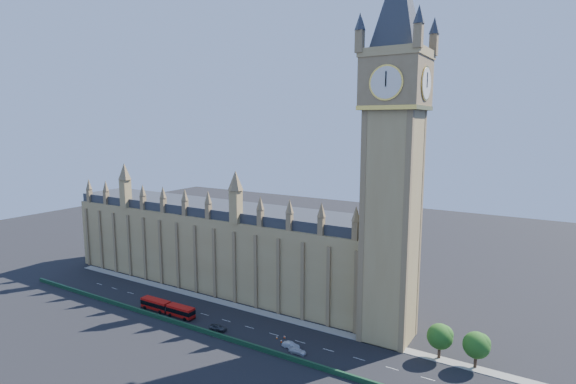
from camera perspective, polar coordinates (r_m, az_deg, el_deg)
The scene contains 15 objects.
ground at distance 130.18m, azimuth -6.43°, elevation -16.30°, with size 400.00×400.00×0.00m, color black.
palace_westminster at distance 156.39m, azimuth -8.86°, elevation -6.62°, with size 120.00×20.00×28.00m.
elizabeth_tower at distance 112.44m, azimuth 13.38°, elevation 8.29°, with size 20.59×20.59×105.00m.
bridge_parapet at distance 123.66m, azimuth -9.11°, elevation -17.46°, with size 160.00×0.60×1.20m, color #1E4C2D.
kerb_north at distance 137.09m, azimuth -3.92°, elevation -14.89°, with size 160.00×3.00×0.16m, color gray.
tree_east_near at distance 115.99m, azimuth 18.86°, elevation -16.92°, with size 6.00×6.00×8.50m.
tree_east_far at distance 114.84m, azimuth 22.94°, elevation -17.42°, with size 6.00×6.00×8.50m.
red_bus at distance 139.61m, azimuth -15.08°, elevation -14.00°, with size 19.33×3.31×3.28m.
car_grey at distance 126.85m, azimuth -8.89°, elevation -16.65°, with size 1.93×4.80×1.63m, color #383B3F.
car_silver at distance 117.04m, azimuth 0.34°, elevation -18.87°, with size 1.52×4.37×1.44m, color #B1B5B9.
car_white at distance 114.73m, azimuth 1.21°, elevation -19.52°, with size 1.79×4.41×1.28m, color silver.
cone_a at distance 121.49m, azimuth -1.44°, elevation -17.98°, with size 0.48×0.48×0.70m.
cone_b at distance 121.91m, azimuth -0.47°, elevation -17.89°, with size 0.53×0.53×0.66m.
cone_c at distance 121.74m, azimuth -0.40°, elevation -17.94°, with size 0.52×0.52×0.64m.
cone_d at distance 119.72m, azimuth -0.86°, elevation -18.40°, with size 0.54×0.54×0.73m.
Camera 1 is at (72.85, -92.91, 54.85)m, focal length 28.00 mm.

